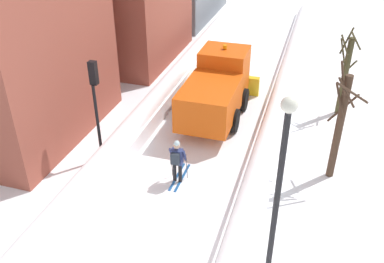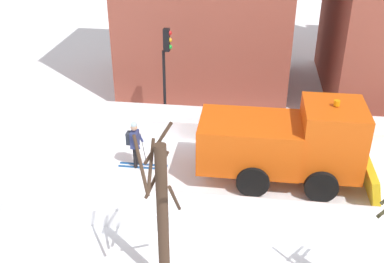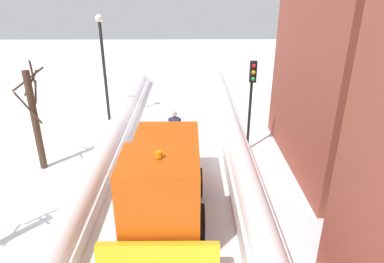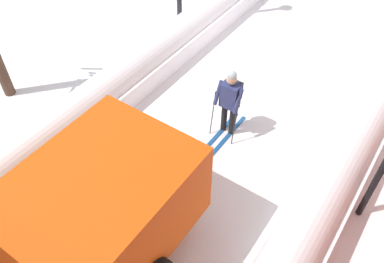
% 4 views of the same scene
% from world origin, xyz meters
% --- Properties ---
extents(ground_plane, '(80.00, 80.00, 0.00)m').
position_xyz_m(ground_plane, '(0.00, 10.00, 0.00)').
color(ground_plane, white).
extents(snowbank_left, '(1.10, 36.00, 1.24)m').
position_xyz_m(snowbank_left, '(-2.82, 10.00, 0.58)').
color(snowbank_left, white).
rests_on(snowbank_left, ground).
extents(snowbank_right, '(1.10, 36.00, 1.03)m').
position_xyz_m(snowbank_right, '(2.82, 10.00, 0.45)').
color(snowbank_right, white).
rests_on(snowbank_right, ground).
extents(plow_truck, '(3.20, 5.98, 3.12)m').
position_xyz_m(plow_truck, '(0.02, 8.67, 1.48)').
color(plow_truck, '#DB510F').
rests_on(plow_truck, ground).
extents(skier, '(0.62, 1.80, 1.81)m').
position_xyz_m(skier, '(-0.12, 3.29, 1.00)').
color(skier, black).
rests_on(skier, ground).
extents(traffic_light_pole, '(0.28, 0.42, 4.21)m').
position_xyz_m(traffic_light_pole, '(-3.51, 3.87, 2.96)').
color(traffic_light_pole, black).
rests_on(traffic_light_pole, ground).
extents(street_lamp, '(0.40, 0.40, 5.75)m').
position_xyz_m(street_lamp, '(3.79, -0.14, 3.60)').
color(street_lamp, black).
rests_on(street_lamp, ground).
extents(bare_tree_near, '(1.21, 1.10, 4.61)m').
position_xyz_m(bare_tree_near, '(5.39, 5.38, 2.25)').
color(bare_tree_near, '#422F22').
rests_on(bare_tree_near, ground).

